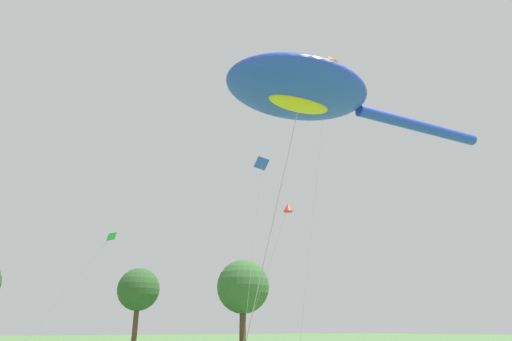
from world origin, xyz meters
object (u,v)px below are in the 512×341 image
small_kite_bird_shape (288,208)px  tree_shrub_far (139,290)px  big_show_kite (305,92)px  small_kite_stunt_black (329,61)px  small_kite_diamond_red (105,244)px  small_kite_tiny_distant (261,172)px  tree_pine_center (243,287)px

small_kite_bird_shape → tree_shrub_far: bearing=140.9°
big_show_kite → small_kite_stunt_black: small_kite_stunt_black is taller
small_kite_diamond_red → big_show_kite: bearing=-168.9°
big_show_kite → small_kite_bird_shape: size_ratio=1.16×
big_show_kite → small_kite_tiny_distant: size_ratio=0.98×
small_kite_stunt_black → small_kite_diamond_red: bearing=163.0°
small_kite_tiny_distant → tree_shrub_far: bearing=-4.4°
small_kite_stunt_black → small_kite_diamond_red: small_kite_stunt_black is taller
tree_pine_center → tree_shrub_far: (-13.03, 0.95, -0.88)m
tree_shrub_far → tree_pine_center: bearing=-4.2°
small_kite_stunt_black → tree_shrub_far: 32.34m
small_kite_diamond_red → tree_pine_center: (22.06, 19.78, -0.04)m
tree_pine_center → tree_shrub_far: 13.10m
tree_shrub_far → small_kite_stunt_black: bearing=-82.2°
small_kite_stunt_black → small_kite_tiny_distant: bearing=166.3°
big_show_kite → small_kite_diamond_red: 17.21m
small_kite_tiny_distant → small_kite_diamond_red: 10.97m
small_kite_stunt_black → tree_shrub_far: bearing=111.6°
big_show_kite → tree_shrub_far: size_ratio=1.50×
tree_pine_center → small_kite_diamond_red: bearing=-138.1°
small_kite_tiny_distant → small_kite_diamond_red: small_kite_tiny_distant is taller
small_kite_stunt_black → big_show_kite: bearing=-124.6°
small_kite_bird_shape → big_show_kite: bearing=-81.8°
small_kite_diamond_red → tree_shrub_far: size_ratio=0.93×
big_show_kite → tree_pine_center: bearing=-110.9°
tree_shrub_far → small_kite_bird_shape: bearing=-81.8°
small_kite_tiny_distant → small_kite_stunt_black: (4.63, -2.41, 9.12)m
big_show_kite → tree_pine_center: 41.28m
small_kite_diamond_red → small_kite_tiny_distant: bearing=-121.2°
big_show_kite → small_kite_diamond_red: big_show_kite is taller
small_kite_diamond_red → small_kite_stunt_black: bearing=-119.5°
small_kite_diamond_red → small_kite_bird_shape: 13.20m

